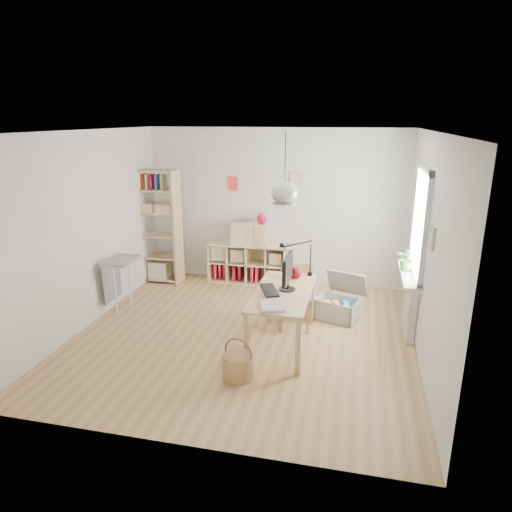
% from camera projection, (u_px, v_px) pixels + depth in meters
% --- Properties ---
extents(ground, '(4.50, 4.50, 0.00)m').
position_uv_depth(ground, '(244.00, 335.00, 6.25)').
color(ground, tan).
rests_on(ground, ground).
extents(room_shell, '(4.50, 4.50, 4.50)m').
position_uv_depth(room_shell, '(285.00, 193.00, 5.41)').
color(room_shell, white).
rests_on(room_shell, ground).
extents(window_unit, '(0.07, 1.16, 1.46)m').
position_uv_depth(window_unit, '(421.00, 223.00, 5.88)').
color(window_unit, white).
rests_on(window_unit, ground).
extents(radiator, '(0.10, 0.80, 0.80)m').
position_uv_depth(radiator, '(410.00, 305.00, 6.23)').
color(radiator, silver).
rests_on(radiator, ground).
extents(windowsill, '(0.22, 1.20, 0.06)m').
position_uv_depth(windowsill, '(409.00, 275.00, 6.11)').
color(windowsill, silver).
rests_on(windowsill, radiator).
extents(desk, '(0.70, 1.50, 0.75)m').
position_uv_depth(desk, '(283.00, 298.00, 5.80)').
color(desk, tan).
rests_on(desk, ground).
extents(cube_shelf, '(1.40, 0.38, 0.72)m').
position_uv_depth(cube_shelf, '(247.00, 266.00, 8.20)').
color(cube_shelf, beige).
rests_on(cube_shelf, ground).
extents(tall_bookshelf, '(0.80, 0.38, 2.00)m').
position_uv_depth(tall_bookshelf, '(157.00, 222.00, 8.04)').
color(tall_bookshelf, tan).
rests_on(tall_bookshelf, ground).
extents(side_table, '(0.40, 0.55, 0.85)m').
position_uv_depth(side_table, '(117.00, 270.00, 6.81)').
color(side_table, gray).
rests_on(side_table, ground).
extents(chair, '(0.47, 0.47, 0.89)m').
position_uv_depth(chair, '(296.00, 292.00, 6.40)').
color(chair, gray).
rests_on(chair, ground).
extents(wicker_basket, '(0.36, 0.36, 0.50)m').
position_uv_depth(wicker_basket, '(239.00, 365.00, 5.18)').
color(wicker_basket, '#A77F4B').
rests_on(wicker_basket, ground).
extents(storage_chest, '(0.80, 0.84, 0.64)m').
position_uv_depth(storage_chest, '(339.00, 304.00, 6.74)').
color(storage_chest, '#B8B8B4').
rests_on(storage_chest, ground).
extents(monitor, '(0.21, 0.52, 0.46)m').
position_uv_depth(monitor, '(288.00, 271.00, 5.74)').
color(monitor, black).
rests_on(monitor, desk).
extents(keyboard, '(0.33, 0.48, 0.02)m').
position_uv_depth(keyboard, '(269.00, 290.00, 5.77)').
color(keyboard, black).
rests_on(keyboard, desk).
extents(task_lamp, '(0.46, 0.17, 0.48)m').
position_uv_depth(task_lamp, '(294.00, 253.00, 6.24)').
color(task_lamp, black).
rests_on(task_lamp, desk).
extents(yarn_ball, '(0.16, 0.16, 0.16)m').
position_uv_depth(yarn_ball, '(295.00, 273.00, 6.19)').
color(yarn_ball, '#4C0A0C').
rests_on(yarn_ball, desk).
extents(paper_tray, '(0.34, 0.38, 0.03)m').
position_uv_depth(paper_tray, '(272.00, 306.00, 5.27)').
color(paper_tray, silver).
rests_on(paper_tray, desk).
extents(drawer_chest, '(0.67, 0.36, 0.37)m').
position_uv_depth(drawer_chest, '(249.00, 234.00, 7.98)').
color(drawer_chest, beige).
rests_on(drawer_chest, cube_shelf).
extents(red_vase, '(0.17, 0.17, 0.20)m').
position_uv_depth(red_vase, '(262.00, 218.00, 7.85)').
color(red_vase, maroon).
rests_on(red_vase, drawer_chest).
extents(potted_plant, '(0.38, 0.35, 0.33)m').
position_uv_depth(potted_plant, '(408.00, 259.00, 6.16)').
color(potted_plant, '#276827').
rests_on(potted_plant, windowsill).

